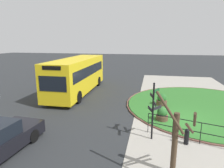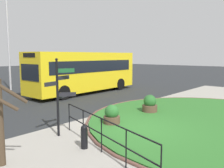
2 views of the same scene
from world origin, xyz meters
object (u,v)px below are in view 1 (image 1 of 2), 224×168
object	(u,v)px
planter_near_signpost	(162,115)
planter_kerbside	(162,100)
bollard_foreground	(187,136)
bus_yellow	(78,74)
signpost_directional	(153,107)
street_tree_bare	(177,138)

from	to	relation	value
planter_near_signpost	planter_kerbside	distance (m)	2.92
bollard_foreground	bus_yellow	xyz separation A→B (m)	(7.90, 8.59, 1.33)
signpost_directional	street_tree_bare	xyz separation A→B (m)	(-2.62, -0.81, -0.18)
signpost_directional	bus_yellow	bearing A→B (deg)	42.45
bollard_foreground	planter_near_signpost	bearing A→B (deg)	21.93
signpost_directional	bus_yellow	world-z (taller)	bus_yellow
planter_near_signpost	street_tree_bare	bearing A→B (deg)	-177.40
signpost_directional	bus_yellow	size ratio (longest dim) A/B	0.30
signpost_directional	street_tree_bare	bearing A→B (deg)	-162.73
planter_kerbside	bus_yellow	bearing A→B (deg)	72.25
bollard_foreground	planter_near_signpost	world-z (taller)	planter_near_signpost
bus_yellow	planter_kerbside	world-z (taller)	bus_yellow
bollard_foreground	street_tree_bare	world-z (taller)	street_tree_bare
bollard_foreground	planter_kerbside	bearing A→B (deg)	9.55
bollard_foreground	planter_kerbside	xyz separation A→B (m)	(5.44, 0.91, 0.03)
signpost_directional	planter_kerbside	bearing A→B (deg)	-7.63
signpost_directional	planter_kerbside	distance (m)	5.36
signpost_directional	bus_yellow	xyz separation A→B (m)	(7.63, 6.98, 0.08)
signpost_directional	bollard_foreground	bearing A→B (deg)	-99.25
bus_yellow	planter_near_signpost	bearing A→B (deg)	53.58
bollard_foreground	planter_kerbside	size ratio (longest dim) A/B	0.81
planter_near_signpost	street_tree_bare	distance (m)	5.00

